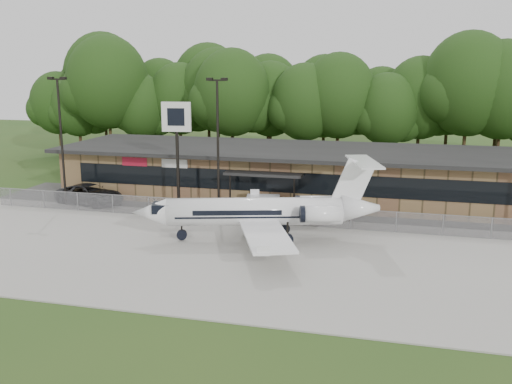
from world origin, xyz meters
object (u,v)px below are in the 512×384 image
(terminal, at_px, (302,173))
(pole_sign, at_px, (177,129))
(business_jet, at_px, (264,212))
(suv, at_px, (90,194))

(terminal, height_order, pole_sign, pole_sign)
(terminal, bearing_deg, business_jet, -91.00)
(suv, height_order, pole_sign, pole_sign)
(business_jet, height_order, pole_sign, pole_sign)
(terminal, distance_m, suv, 17.64)
(business_jet, bearing_deg, terminal, 72.68)
(business_jet, distance_m, suv, 17.31)
(business_jet, bearing_deg, pole_sign, 128.86)
(terminal, bearing_deg, suv, -158.18)
(business_jet, relative_size, suv, 2.71)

